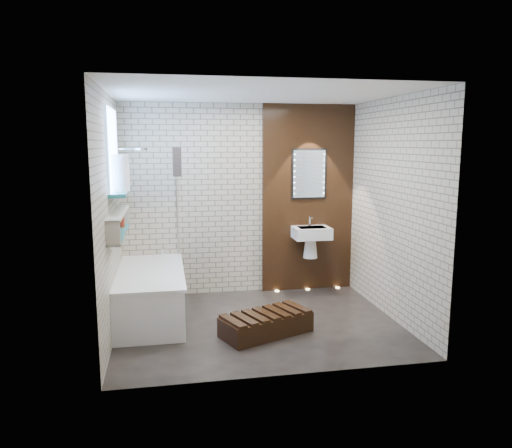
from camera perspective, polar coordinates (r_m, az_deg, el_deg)
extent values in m
plane|color=black|center=(5.82, 0.28, -11.49)|extent=(3.20, 3.20, 0.00)
cube|color=#AEA38A|center=(6.76, -1.79, 2.81)|extent=(3.20, 0.04, 2.60)
cube|color=#AEA38A|center=(4.24, 3.59, -1.12)|extent=(3.20, 0.04, 2.60)
cube|color=#AEA38A|center=(5.43, -16.55, 0.81)|extent=(0.04, 2.60, 2.60)
cube|color=#AEA38A|center=(6.00, 15.48, 1.64)|extent=(0.04, 2.60, 2.60)
plane|color=white|center=(5.46, 0.30, 14.93)|extent=(3.20, 3.20, 0.00)
cube|color=black|center=(6.94, 6.04, 2.93)|extent=(1.30, 0.06, 2.60)
cube|color=#7FADE0|center=(5.72, -16.37, 8.28)|extent=(0.03, 1.00, 0.90)
cube|color=teal|center=(5.74, -15.41, 3.62)|extent=(0.18, 1.00, 0.04)
cube|color=teal|center=(5.60, -15.58, -1.12)|extent=(0.14, 1.30, 0.03)
cube|color=#B2A899|center=(5.56, -15.69, 1.21)|extent=(0.14, 1.30, 0.03)
cube|color=#B2A899|center=(4.96, -16.26, -1.12)|extent=(0.14, 0.03, 0.26)
cube|color=#B2A899|center=(6.21, -15.14, 0.97)|extent=(0.14, 0.03, 0.26)
cube|color=white|center=(6.06, -12.11, -8.08)|extent=(0.75, 1.70, 0.55)
cube|color=white|center=(5.98, -12.20, -5.43)|extent=(0.79, 1.74, 0.03)
cylinder|color=silver|center=(6.67, -10.77, -3.19)|extent=(0.04, 0.04, 0.12)
cube|color=white|center=(6.28, -9.08, 2.01)|extent=(0.01, 0.78, 1.40)
cube|color=black|center=(6.02, -9.16, 7.14)|extent=(0.10, 0.26, 0.34)
cylinder|color=silver|center=(6.30, -13.22, 8.47)|extent=(0.18, 0.18, 0.02)
cube|color=white|center=(6.81, 6.47, -1.04)|extent=(0.50, 0.36, 0.16)
cone|color=white|center=(6.90, 6.32, -2.76)|extent=(0.20, 0.20, 0.28)
cylinder|color=silver|center=(6.88, 6.25, 0.34)|extent=(0.03, 0.03, 0.14)
cube|color=black|center=(6.88, 6.17, 5.79)|extent=(0.50, 0.02, 0.70)
cube|color=silver|center=(6.87, 6.19, 5.79)|extent=(0.45, 0.01, 0.65)
cube|color=black|center=(5.49, 1.18, -11.57)|extent=(1.08, 0.78, 0.22)
cylinder|color=maroon|center=(5.94, -15.33, 0.44)|extent=(0.07, 0.07, 0.17)
cylinder|color=maroon|center=(5.26, -15.93, -0.84)|extent=(0.06, 0.06, 0.14)
sphere|color=white|center=(5.74, -15.35, 4.78)|extent=(0.19, 0.19, 0.19)
cylinder|color=#131A34|center=(5.54, -15.55, 5.41)|extent=(0.08, 0.08, 0.34)
cylinder|color=white|center=(5.58, -15.52, 5.73)|extent=(0.20, 0.20, 0.40)
cylinder|color=#FFD899|center=(7.02, 2.46, -7.76)|extent=(0.06, 0.06, 0.01)
cylinder|color=#FFD899|center=(7.13, 6.02, -7.53)|extent=(0.06, 0.06, 0.01)
cylinder|color=#FFD899|center=(7.27, 9.45, -7.28)|extent=(0.06, 0.06, 0.01)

